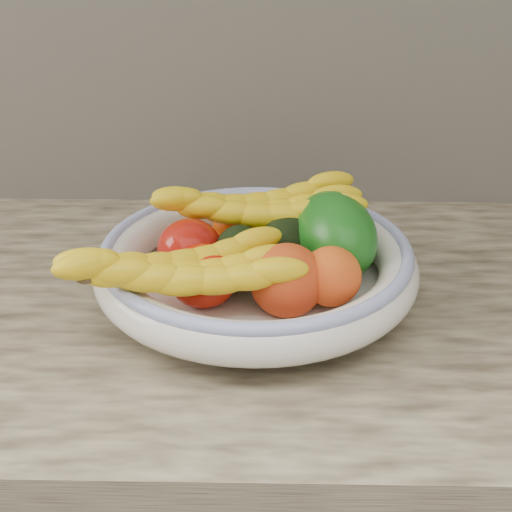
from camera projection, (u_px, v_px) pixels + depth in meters
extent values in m
cube|color=tan|center=(256.00, 305.00, 0.91)|extent=(2.44, 0.66, 0.04)
cube|color=#BCB2A0|center=(260.00, 43.00, 1.06)|extent=(2.40, 0.02, 0.50)
cylinder|color=silver|center=(256.00, 293.00, 0.88)|extent=(0.13, 0.13, 0.02)
cylinder|color=silver|center=(256.00, 284.00, 0.87)|extent=(0.32, 0.32, 0.01)
torus|color=silver|center=(256.00, 265.00, 0.86)|extent=(0.39, 0.39, 0.05)
torus|color=#3D51AD|center=(256.00, 249.00, 0.85)|extent=(0.37, 0.37, 0.02)
ellipsoid|color=#DE4A04|center=(233.00, 225.00, 0.95)|extent=(0.06, 0.06, 0.05)
ellipsoid|color=orange|center=(280.00, 222.00, 0.96)|extent=(0.06, 0.06, 0.05)
ellipsoid|color=#EE5605|center=(253.00, 242.00, 0.91)|extent=(0.06, 0.06, 0.05)
ellipsoid|color=#F26005|center=(270.00, 229.00, 0.94)|extent=(0.05, 0.05, 0.05)
ellipsoid|color=#A7130B|center=(190.00, 248.00, 0.87)|extent=(0.08, 0.08, 0.07)
ellipsoid|color=red|center=(203.00, 276.00, 0.81)|extent=(0.10, 0.10, 0.07)
ellipsoid|color=black|center=(241.00, 253.00, 0.86)|extent=(0.07, 0.10, 0.06)
ellipsoid|color=black|center=(292.00, 240.00, 0.89)|extent=(0.12, 0.12, 0.07)
ellipsoid|color=#10530F|center=(334.00, 235.00, 0.87)|extent=(0.16, 0.18, 0.13)
ellipsoid|color=orange|center=(287.00, 280.00, 0.79)|extent=(0.09, 0.09, 0.08)
ellipsoid|color=orange|center=(331.00, 276.00, 0.80)|extent=(0.07, 0.07, 0.07)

